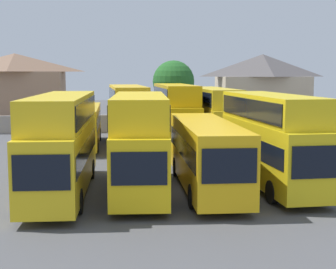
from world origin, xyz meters
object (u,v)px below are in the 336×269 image
at_px(bus_4, 272,135).
at_px(tree_left_of_lot, 174,82).
at_px(bus_6, 128,113).
at_px(house_terrace_centre, 262,89).
at_px(bus_7, 176,111).
at_px(bus_8, 213,114).
at_px(bus_5, 83,124).
at_px(bus_2, 140,138).
at_px(house_terrace_left, 16,90).
at_px(bus_3, 206,151).
at_px(bus_1, 62,139).

relative_size(bus_4, tree_left_of_lot, 1.47).
bearing_deg(bus_6, house_terrace_centre, 132.13).
height_order(bus_7, bus_8, bus_7).
relative_size(bus_5, bus_6, 1.08).
distance_m(bus_2, bus_8, 17.24).
bearing_deg(bus_7, house_terrace_left, -137.05).
height_order(bus_2, bus_4, bus_2).
height_order(bus_4, tree_left_of_lot, tree_left_of_lot).
relative_size(bus_5, bus_7, 1.08).
relative_size(bus_7, house_terrace_left, 1.00).
bearing_deg(bus_5, bus_6, 85.80).
xyz_separation_m(bus_8, house_terrace_left, (-19.05, 16.83, 1.46)).
relative_size(bus_4, bus_5, 0.91).
height_order(bus_3, bus_8, bus_8).
bearing_deg(bus_4, house_terrace_left, -152.02).
height_order(bus_2, house_terrace_left, house_terrace_left).
bearing_deg(bus_6, bus_4, 21.50).
bearing_deg(bus_4, bus_7, -171.34).
xyz_separation_m(bus_3, bus_4, (3.55, 0.31, 0.75)).
height_order(bus_5, bus_6, bus_6).
relative_size(bus_8, tree_left_of_lot, 1.52).
bearing_deg(bus_4, bus_6, -158.27).
distance_m(bus_1, bus_2, 3.84).
bearing_deg(tree_left_of_lot, bus_1, -107.01).
bearing_deg(house_terrace_left, bus_3, -64.00).
height_order(bus_8, tree_left_of_lot, tree_left_of_lot).
bearing_deg(bus_8, bus_6, -96.17).
height_order(bus_3, bus_5, bus_3).
bearing_deg(bus_8, house_terrace_left, -134.39).
xyz_separation_m(bus_8, tree_left_of_lot, (-1.84, 12.74, 2.40)).
height_order(bus_2, tree_left_of_lot, tree_left_of_lot).
height_order(house_terrace_left, tree_left_of_lot, house_terrace_left).
bearing_deg(bus_1, house_terrace_centre, 150.16).
xyz_separation_m(bus_5, bus_6, (3.66, -0.23, 0.91)).
bearing_deg(house_terrace_centre, tree_left_of_lot, -160.63).
distance_m(bus_3, tree_left_of_lot, 28.44).
bearing_deg(tree_left_of_lot, bus_3, -92.91).
xyz_separation_m(bus_3, tree_left_of_lot, (1.44, 28.24, 3.09)).
xyz_separation_m(bus_4, bus_8, (-0.27, 15.19, -0.06)).
relative_size(bus_8, house_terrace_left, 1.02).
bearing_deg(tree_left_of_lot, bus_6, -112.46).
relative_size(bus_3, bus_4, 1.08).
distance_m(bus_2, house_terrace_centre, 36.00).
relative_size(bus_6, bus_8, 0.98).
xyz_separation_m(bus_3, bus_6, (-3.67, 15.89, 0.79)).
relative_size(bus_1, bus_8, 1.07).
xyz_separation_m(bus_5, tree_left_of_lot, (8.76, 12.11, 3.21)).
bearing_deg(bus_7, bus_5, -92.32).
distance_m(bus_1, bus_6, 16.42).
height_order(bus_6, house_terrace_centre, house_terrace_centre).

